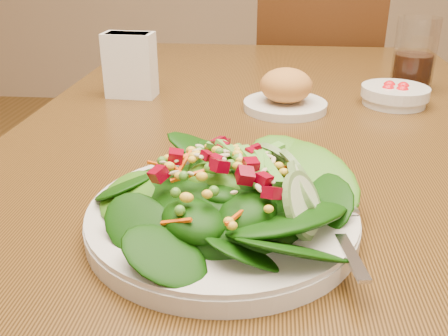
% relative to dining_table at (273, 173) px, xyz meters
% --- Properties ---
extents(dining_table, '(0.90, 1.40, 0.75)m').
position_rel_dining_table_xyz_m(dining_table, '(0.00, 0.00, 0.00)').
color(dining_table, brown).
rests_on(dining_table, ground_plane).
extents(chair_far, '(0.45, 0.46, 0.90)m').
position_rel_dining_table_xyz_m(chair_far, '(0.15, 0.89, -0.17)').
color(chair_far, '#351908').
rests_on(chair_far, ground_plane).
extents(salad_plate, '(0.30, 0.30, 0.09)m').
position_rel_dining_table_xyz_m(salad_plate, '(-0.05, -0.37, 0.13)').
color(salad_plate, silver).
rests_on(salad_plate, dining_table).
extents(bread_plate, '(0.16, 0.16, 0.08)m').
position_rel_dining_table_xyz_m(bread_plate, '(0.02, 0.07, 0.13)').
color(bread_plate, silver).
rests_on(bread_plate, dining_table).
extents(tomato_bowl, '(0.13, 0.13, 0.04)m').
position_rel_dining_table_xyz_m(tomato_bowl, '(0.23, 0.12, 0.12)').
color(tomato_bowl, silver).
rests_on(tomato_bowl, dining_table).
extents(drinking_glass, '(0.09, 0.09, 0.15)m').
position_rel_dining_table_xyz_m(drinking_glass, '(0.29, 0.24, 0.17)').
color(drinking_glass, silver).
rests_on(drinking_glass, dining_table).
extents(napkin_holder, '(0.10, 0.06, 0.13)m').
position_rel_dining_table_xyz_m(napkin_holder, '(-0.29, 0.13, 0.17)').
color(napkin_holder, white).
rests_on(napkin_holder, dining_table).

